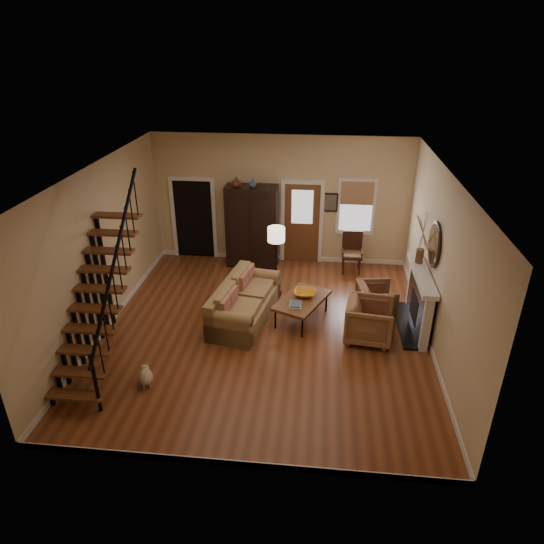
# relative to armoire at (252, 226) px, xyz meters

# --- Properties ---
(room) EXTENTS (7.00, 7.33, 3.30)m
(room) POSITION_rel_armoire_xyz_m (0.29, -1.39, 0.46)
(room) COLOR brown
(room) RESTS_ON ground
(staircase) EXTENTS (0.94, 2.80, 3.20)m
(staircase) POSITION_rel_armoire_xyz_m (-2.08, -4.45, 0.55)
(staircase) COLOR brown
(staircase) RESTS_ON ground
(fireplace) EXTENTS (0.33, 1.95, 2.30)m
(fireplace) POSITION_rel_armoire_xyz_m (3.83, -2.65, -0.31)
(fireplace) COLOR black
(fireplace) RESTS_ON ground
(armoire) EXTENTS (1.30, 0.60, 2.10)m
(armoire) POSITION_rel_armoire_xyz_m (0.00, 0.00, 0.00)
(armoire) COLOR black
(armoire) RESTS_ON ground
(vase_a) EXTENTS (0.24, 0.24, 0.25)m
(vase_a) POSITION_rel_armoire_xyz_m (-0.35, -0.10, 1.17)
(vase_a) COLOR #4C2619
(vase_a) RESTS_ON armoire
(vase_b) EXTENTS (0.20, 0.20, 0.21)m
(vase_b) POSITION_rel_armoire_xyz_m (0.05, -0.10, 1.16)
(vase_b) COLOR #334C60
(vase_b) RESTS_ON armoire
(sofa) EXTENTS (1.32, 2.34, 0.82)m
(sofa) POSITION_rel_armoire_xyz_m (0.22, -2.73, -0.64)
(sofa) COLOR olive
(sofa) RESTS_ON ground
(coffee_table) EXTENTS (1.25, 1.53, 0.51)m
(coffee_table) POSITION_rel_armoire_xyz_m (1.42, -2.65, -0.80)
(coffee_table) COLOR brown
(coffee_table) RESTS_ON ground
(bowl) EXTENTS (0.45, 0.45, 0.11)m
(bowl) POSITION_rel_armoire_xyz_m (1.47, -2.50, -0.49)
(bowl) COLOR orange
(bowl) RESTS_ON coffee_table
(books) EXTENTS (0.24, 0.33, 0.06)m
(books) POSITION_rel_armoire_xyz_m (1.30, -2.95, -0.51)
(books) COLOR beige
(books) RESTS_ON coffee_table
(armchair_left) EXTENTS (1.02, 1.00, 0.83)m
(armchair_left) POSITION_rel_armoire_xyz_m (2.77, -3.22, -0.63)
(armchair_left) COLOR brown
(armchair_left) RESTS_ON ground
(armchair_right) EXTENTS (0.88, 0.87, 0.71)m
(armchair_right) POSITION_rel_armoire_xyz_m (2.99, -2.25, -0.70)
(armchair_right) COLOR brown
(armchair_right) RESTS_ON ground
(floor_lamp) EXTENTS (0.44, 0.44, 1.67)m
(floor_lamp) POSITION_rel_armoire_xyz_m (0.77, -1.62, -0.21)
(floor_lamp) COLOR black
(floor_lamp) RESTS_ON ground
(side_chair) EXTENTS (0.54, 0.54, 1.02)m
(side_chair) POSITION_rel_armoire_xyz_m (2.55, -0.20, -0.54)
(side_chair) COLOR #331A10
(side_chair) RESTS_ON ground
(dog) EXTENTS (0.39, 0.48, 0.30)m
(dog) POSITION_rel_armoire_xyz_m (-1.14, -5.06, -0.90)
(dog) COLOR tan
(dog) RESTS_ON ground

